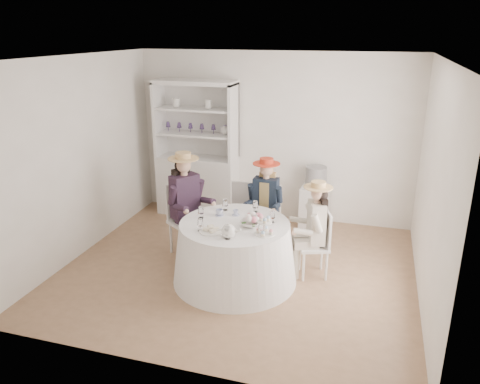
# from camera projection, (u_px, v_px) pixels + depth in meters

# --- Properties ---
(ground) EXTENTS (4.50, 4.50, 0.00)m
(ground) POSITION_uv_depth(u_px,v_px,m) (238.00, 269.00, 6.19)
(ground) COLOR #846042
(ground) RESTS_ON ground
(ceiling) EXTENTS (4.50, 4.50, 0.00)m
(ceiling) POSITION_uv_depth(u_px,v_px,m) (237.00, 58.00, 5.30)
(ceiling) COLOR white
(ceiling) RESTS_ON wall_back
(wall_back) EXTENTS (4.50, 0.00, 4.50)m
(wall_back) POSITION_uv_depth(u_px,v_px,m) (273.00, 137.00, 7.55)
(wall_back) COLOR silver
(wall_back) RESTS_ON ground
(wall_front) EXTENTS (4.50, 0.00, 4.50)m
(wall_front) POSITION_uv_depth(u_px,v_px,m) (169.00, 237.00, 3.93)
(wall_front) COLOR silver
(wall_front) RESTS_ON ground
(wall_left) EXTENTS (0.00, 4.50, 4.50)m
(wall_left) POSITION_uv_depth(u_px,v_px,m) (79.00, 158.00, 6.35)
(wall_left) COLOR silver
(wall_left) RESTS_ON ground
(wall_right) EXTENTS (0.00, 4.50, 4.50)m
(wall_right) POSITION_uv_depth(u_px,v_px,m) (433.00, 188.00, 5.14)
(wall_right) COLOR silver
(wall_right) RESTS_ON ground
(tea_table) EXTENTS (1.55, 1.55, 0.78)m
(tea_table) POSITION_uv_depth(u_px,v_px,m) (235.00, 252.00, 5.81)
(tea_table) COLOR white
(tea_table) RESTS_ON ground
(hutch) EXTENTS (1.51, 0.97, 2.25)m
(hutch) POSITION_uv_depth(u_px,v_px,m) (198.00, 168.00, 7.86)
(hutch) COLOR silver
(hutch) RESTS_ON ground
(side_table) EXTENTS (0.44, 0.44, 0.66)m
(side_table) POSITION_uv_depth(u_px,v_px,m) (314.00, 206.00, 7.46)
(side_table) COLOR silver
(side_table) RESTS_ON ground
(hatbox) EXTENTS (0.43, 0.43, 0.33)m
(hatbox) POSITION_uv_depth(u_px,v_px,m) (316.00, 177.00, 7.30)
(hatbox) COLOR black
(hatbox) RESTS_ON side_table
(guest_left) EXTENTS (0.63, 0.59, 1.47)m
(guest_left) POSITION_uv_depth(u_px,v_px,m) (186.00, 198.00, 6.36)
(guest_left) COLOR silver
(guest_left) RESTS_ON ground
(guest_mid) EXTENTS (0.48, 0.51, 1.34)m
(guest_mid) POSITION_uv_depth(u_px,v_px,m) (265.00, 199.00, 6.54)
(guest_mid) COLOR silver
(guest_mid) RESTS_ON ground
(guest_right) EXTENTS (0.52, 0.48, 1.27)m
(guest_right) POSITION_uv_depth(u_px,v_px,m) (315.00, 224.00, 5.81)
(guest_right) COLOR silver
(guest_right) RESTS_ON ground
(spare_chair) EXTENTS (0.39, 0.39, 0.94)m
(spare_chair) POSITION_uv_depth(u_px,v_px,m) (246.00, 208.00, 6.92)
(spare_chair) COLOR silver
(spare_chair) RESTS_ON ground
(teacup_a) EXTENTS (0.12, 0.12, 0.08)m
(teacup_a) POSITION_uv_depth(u_px,v_px,m) (219.00, 213.00, 5.90)
(teacup_a) COLOR white
(teacup_a) RESTS_ON tea_table
(teacup_b) EXTENTS (0.08, 0.08, 0.07)m
(teacup_b) POSITION_uv_depth(u_px,v_px,m) (236.00, 213.00, 5.91)
(teacup_b) COLOR white
(teacup_b) RESTS_ON tea_table
(teacup_c) EXTENTS (0.09, 0.09, 0.06)m
(teacup_c) POSITION_uv_depth(u_px,v_px,m) (253.00, 217.00, 5.78)
(teacup_c) COLOR white
(teacup_c) RESTS_ON tea_table
(flower_bowl) EXTENTS (0.26, 0.26, 0.06)m
(flower_bowl) POSITION_uv_depth(u_px,v_px,m) (250.00, 224.00, 5.57)
(flower_bowl) COLOR white
(flower_bowl) RESTS_ON tea_table
(flower_arrangement) EXTENTS (0.21, 0.20, 0.08)m
(flower_arrangement) POSITION_uv_depth(u_px,v_px,m) (253.00, 218.00, 5.57)
(flower_arrangement) COLOR #E27188
(flower_arrangement) RESTS_ON tea_table
(table_teapot) EXTENTS (0.23, 0.17, 0.18)m
(table_teapot) POSITION_uv_depth(u_px,v_px,m) (229.00, 231.00, 5.27)
(table_teapot) COLOR white
(table_teapot) RESTS_ON tea_table
(sandwich_plate) EXTENTS (0.29, 0.29, 0.06)m
(sandwich_plate) POSITION_uv_depth(u_px,v_px,m) (211.00, 230.00, 5.43)
(sandwich_plate) COLOR white
(sandwich_plate) RESTS_ON tea_table
(cupcake_stand) EXTENTS (0.23, 0.23, 0.22)m
(cupcake_stand) POSITION_uv_depth(u_px,v_px,m) (265.00, 228.00, 5.34)
(cupcake_stand) COLOR white
(cupcake_stand) RESTS_ON tea_table
(stemware_set) EXTENTS (0.96, 0.96, 0.15)m
(stemware_set) POSITION_uv_depth(u_px,v_px,m) (235.00, 218.00, 5.65)
(stemware_set) COLOR white
(stemware_set) RESTS_ON tea_table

